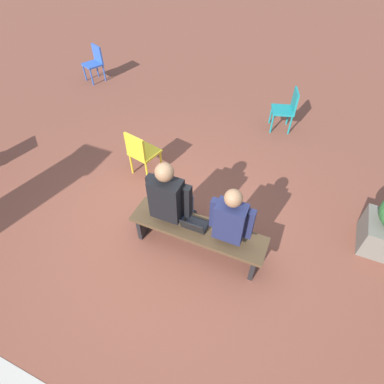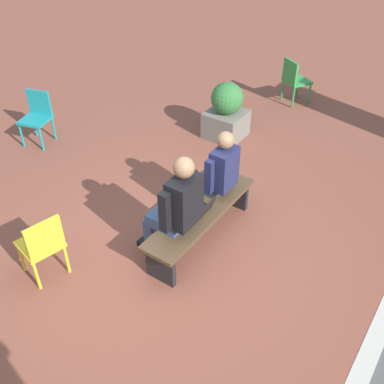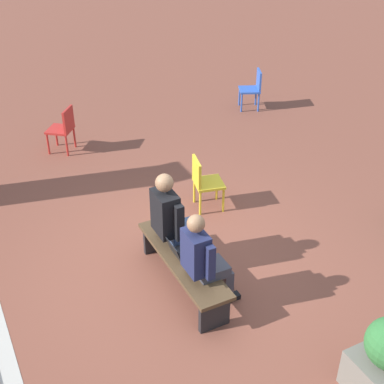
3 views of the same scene
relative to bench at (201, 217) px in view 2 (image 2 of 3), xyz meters
name	(u,v)px [view 2 (image 2 of 3)]	position (x,y,z in m)	size (l,w,h in m)	color
ground_plane	(175,249)	(0.33, -0.15, -0.35)	(60.00, 60.00, 0.00)	brown
bench	(201,217)	(0.00, 0.00, 0.00)	(1.80, 0.44, 0.45)	#4C3823
person_student	(216,174)	(-0.42, -0.07, 0.35)	(0.52, 0.66, 1.32)	#383842
person_adult	(176,206)	(0.40, -0.07, 0.39)	(0.58, 0.73, 1.41)	#384C75
laptop	(200,209)	(0.04, 0.01, 0.15)	(0.32, 0.29, 0.21)	black
plastic_chair_mid_courtyard	(37,114)	(-0.48, -3.45, 0.13)	(0.52, 0.52, 0.84)	teal
plastic_chair_far_right	(294,79)	(-4.09, -0.68, 0.13)	(0.58, 0.58, 0.84)	#2D893D
plastic_chair_far_left	(42,244)	(1.46, -1.07, 0.13)	(0.50, 0.50, 0.84)	gold
planter	(226,112)	(-2.32, -1.06, 0.08)	(0.60, 0.60, 0.94)	#6B665B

